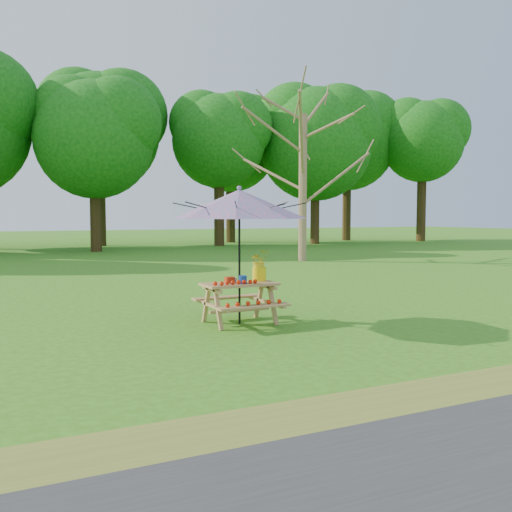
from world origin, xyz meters
name	(u,v)px	position (x,y,z in m)	size (l,w,h in m)	color
ground	(168,356)	(0.00, 0.00, 0.00)	(120.00, 120.00, 0.00)	#3F6F15
drygrass_strip	(269,431)	(0.00, -2.80, 0.00)	(120.00, 1.20, 0.01)	olive
treeline	(24,80)	(0.00, 22.00, 8.00)	(60.00, 12.00, 16.00)	#0F570F
bare_tree	(304,52)	(9.11, 12.07, 7.89)	(8.90, 8.90, 13.00)	#8E694D
picnic_table	(240,304)	(1.70, 1.56, 0.33)	(1.20, 1.32, 0.67)	#A9724C
patio_umbrella	(239,204)	(1.70, 1.56, 1.95)	(2.74, 2.74, 2.25)	black
produce_bins	(236,280)	(1.64, 1.58, 0.72)	(0.29, 0.43, 0.13)	#B0280E
tomatoes_row	(236,282)	(1.55, 1.38, 0.71)	(0.77, 0.13, 0.07)	red
flower_bucket	(259,264)	(2.12, 1.68, 0.95)	(0.32, 0.28, 0.52)	yellow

